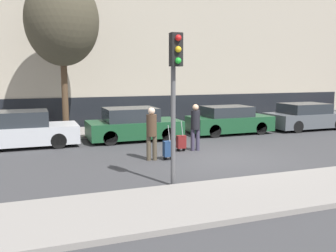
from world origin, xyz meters
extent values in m
plane|color=#38383A|center=(0.00, 0.00, 0.00)|extent=(80.00, 80.00, 0.00)
cube|color=gray|center=(0.00, -3.75, 0.06)|extent=(28.00, 2.50, 0.12)
cube|color=gray|center=(0.00, 7.00, 0.06)|extent=(28.00, 3.00, 0.12)
cube|color=#A89E8C|center=(0.00, 10.29, 5.60)|extent=(28.00, 2.18, 11.20)
cube|color=black|center=(0.00, 9.18, 0.80)|extent=(27.44, 0.06, 1.60)
cube|color=#B7BABF|center=(-6.34, 4.58, 0.49)|extent=(4.28, 1.86, 0.70)
cube|color=#23282D|center=(-6.51, 4.58, 1.13)|extent=(2.36, 1.63, 0.58)
cylinder|color=black|center=(-5.01, 3.74, 0.30)|extent=(0.60, 0.18, 0.60)
cylinder|color=black|center=(-5.01, 5.42, 0.30)|extent=(0.60, 0.18, 0.60)
cube|color=#194728|center=(-1.79, 4.53, 0.49)|extent=(3.98, 1.90, 0.70)
cube|color=#23282D|center=(-1.95, 4.53, 1.12)|extent=(2.19, 1.68, 0.56)
cylinder|color=black|center=(-0.56, 3.67, 0.30)|extent=(0.60, 0.18, 0.60)
cylinder|color=black|center=(-0.56, 5.39, 0.30)|extent=(0.60, 0.18, 0.60)
cylinder|color=black|center=(-3.02, 3.67, 0.30)|extent=(0.60, 0.18, 0.60)
cylinder|color=black|center=(-3.02, 5.39, 0.30)|extent=(0.60, 0.18, 0.60)
cube|color=#194728|center=(2.96, 4.63, 0.49)|extent=(3.93, 1.77, 0.70)
cube|color=#23282D|center=(2.81, 4.63, 1.08)|extent=(2.16, 1.56, 0.48)
cylinder|color=black|center=(4.18, 3.83, 0.30)|extent=(0.60, 0.18, 0.60)
cylinder|color=black|center=(4.18, 5.43, 0.30)|extent=(0.60, 0.18, 0.60)
cylinder|color=black|center=(1.75, 3.83, 0.30)|extent=(0.60, 0.18, 0.60)
cylinder|color=black|center=(1.75, 5.43, 0.30)|extent=(0.60, 0.18, 0.60)
cube|color=#4C5156|center=(7.41, 4.51, 0.49)|extent=(4.07, 1.92, 0.70)
cube|color=#23282D|center=(7.24, 4.51, 1.09)|extent=(2.24, 1.69, 0.50)
cylinder|color=black|center=(8.67, 5.38, 0.30)|extent=(0.60, 0.18, 0.60)
cylinder|color=black|center=(6.15, 3.64, 0.30)|extent=(0.60, 0.18, 0.60)
cylinder|color=black|center=(6.15, 5.38, 0.30)|extent=(0.60, 0.18, 0.60)
cylinder|color=#4C4233|center=(-2.15, 0.62, 0.41)|extent=(0.15, 0.15, 0.82)
cylinder|color=#4C4233|center=(-2.35, 0.67, 0.41)|extent=(0.15, 0.15, 0.82)
cylinder|color=#473323|center=(-2.25, 0.64, 1.18)|extent=(0.34, 0.34, 0.71)
sphere|color=beige|center=(-2.25, 0.64, 1.65)|extent=(0.23, 0.23, 0.23)
cube|color=navy|center=(-1.72, 0.51, 0.38)|extent=(0.32, 0.24, 0.52)
cylinder|color=black|center=(-1.83, 0.51, 0.06)|extent=(0.12, 0.03, 0.12)
cylinder|color=black|center=(-1.61, 0.51, 0.06)|extent=(0.12, 0.03, 0.12)
cylinder|color=gray|center=(-1.72, 0.43, 0.91)|extent=(0.02, 0.19, 0.53)
cylinder|color=#383347|center=(-0.33, 1.60, 0.40)|extent=(0.15, 0.15, 0.81)
cylinder|color=#383347|center=(-0.13, 1.58, 0.40)|extent=(0.15, 0.15, 0.81)
cylinder|color=black|center=(-0.23, 1.59, 1.16)|extent=(0.34, 0.34, 0.70)
sphere|color=tan|center=(-0.23, 1.59, 1.63)|extent=(0.23, 0.23, 0.23)
cube|color=maroon|center=(-0.78, 1.64, 0.36)|extent=(0.32, 0.24, 0.47)
cylinder|color=black|center=(-0.89, 1.64, 0.06)|extent=(0.12, 0.03, 0.12)
cylinder|color=black|center=(-0.67, 1.64, 0.06)|extent=(0.12, 0.03, 0.12)
cylinder|color=gray|center=(-0.78, 1.56, 0.87)|extent=(0.02, 0.19, 0.53)
cylinder|color=#515154|center=(-2.61, -2.25, 1.92)|extent=(0.12, 0.12, 3.85)
cube|color=black|center=(-2.61, -2.43, 3.45)|extent=(0.28, 0.24, 0.80)
sphere|color=red|center=(-2.61, -2.58, 3.71)|extent=(0.15, 0.15, 0.15)
sphere|color=gold|center=(-2.61, -2.58, 3.45)|extent=(0.15, 0.15, 0.15)
sphere|color=green|center=(-2.61, -2.58, 3.18)|extent=(0.15, 0.15, 0.15)
torus|color=black|center=(5.57, 6.60, 0.48)|extent=(0.72, 0.06, 0.72)
torus|color=black|center=(4.52, 6.60, 0.48)|extent=(0.72, 0.06, 0.72)
cylinder|color=navy|center=(5.05, 6.60, 0.68)|extent=(1.00, 0.05, 0.05)
cylinder|color=navy|center=(4.86, 6.60, 0.88)|extent=(0.04, 0.04, 0.40)
cylinder|color=#4C3826|center=(-4.48, 6.33, 1.90)|extent=(0.28, 0.28, 3.55)
ellipsoid|color=#423D2D|center=(-4.48, 6.33, 5.14)|extent=(3.20, 3.20, 3.91)
camera|label=1|loc=(-5.99, -10.98, 2.89)|focal=40.00mm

